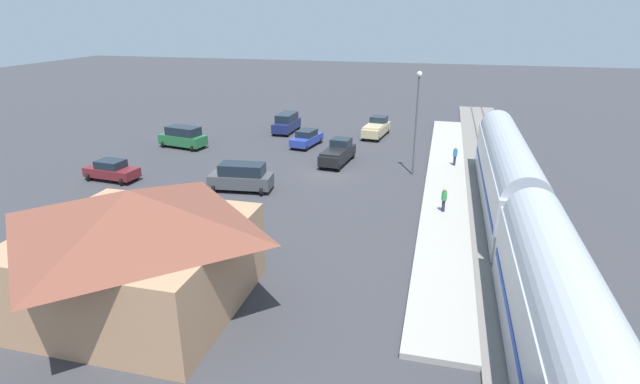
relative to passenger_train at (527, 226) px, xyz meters
name	(u,v)px	position (x,y,z in m)	size (l,w,h in m)	color
ground_plane	(328,173)	(14.00, -14.57, -2.86)	(200.00, 200.00, 0.00)	#38383D
railway_track	(496,185)	(0.00, -14.57, -2.76)	(4.80, 70.00, 0.30)	slate
platform	(446,181)	(4.00, -14.57, -2.71)	(3.20, 46.00, 0.30)	#A8A399
passenger_train	(527,226)	(0.00, 0.00, 0.00)	(2.93, 40.19, 4.98)	#ADB2BC
station_building	(136,247)	(18.00, 7.43, 0.19)	(10.09, 9.62, 5.88)	tan
pedestrian_on_platform	(455,155)	(3.31, -18.65, -1.58)	(0.36, 0.36, 1.71)	#23284C
pedestrian_waiting_far	(444,198)	(4.12, -7.32, -1.58)	(0.36, 0.36, 1.71)	#23284C
sedan_blue	(307,138)	(18.27, -22.81, -1.98)	(2.62, 4.76, 1.74)	#283D9E
pickup_black	(338,153)	(13.82, -17.66, -1.83)	(2.52, 5.58, 2.14)	black
pickup_tan	(376,128)	(11.79, -28.78, -1.83)	(2.63, 5.60, 2.14)	#C6B284
suv_green	(183,137)	(30.53, -19.16, -1.71)	(5.18, 3.08, 2.22)	#236638
sedan_maroon	(112,170)	(31.10, -8.26, -1.98)	(4.66, 2.60, 1.74)	maroon
suv_charcoal	(241,177)	(19.60, -8.57, -1.71)	(5.07, 2.78, 2.22)	#47494F
suv_navy	(287,123)	(22.25, -28.30, -1.71)	(2.11, 4.96, 2.22)	navy
light_pole_near_platform	(417,112)	(6.80, -15.96, 2.58)	(0.44, 0.44, 8.78)	#515156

